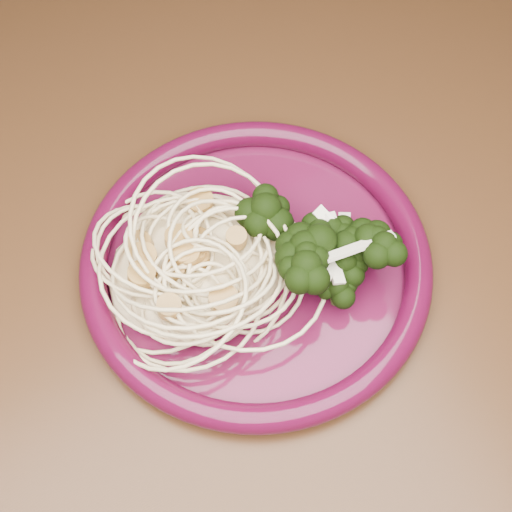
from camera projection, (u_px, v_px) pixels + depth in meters
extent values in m
plane|color=#55341D|center=(214.00, 457.00, 1.26)|extent=(3.50, 3.50, 0.00)
cube|color=#472814|center=(172.00, 247.00, 0.63)|extent=(1.20, 0.80, 0.04)
cylinder|color=#472814|center=(388.00, 74.00, 1.24)|extent=(0.06, 0.06, 0.71)
cylinder|color=#4B0D29|center=(256.00, 266.00, 0.60)|extent=(0.37, 0.37, 0.01)
torus|color=#4B0927|center=(256.00, 260.00, 0.59)|extent=(0.38, 0.38, 0.02)
ellipsoid|color=#F6E3B2|center=(197.00, 261.00, 0.57)|extent=(0.19, 0.18, 0.03)
ellipsoid|color=black|center=(328.00, 240.00, 0.57)|extent=(0.14, 0.17, 0.05)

